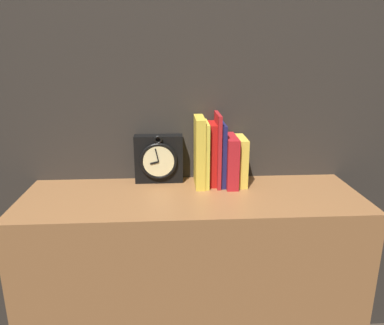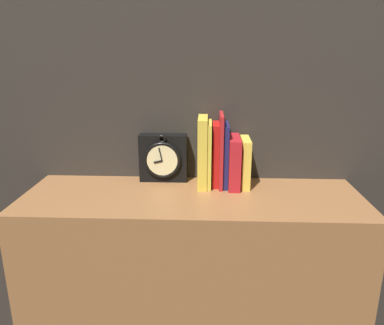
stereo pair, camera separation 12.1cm
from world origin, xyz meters
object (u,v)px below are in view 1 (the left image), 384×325
at_px(book_slot3_red, 218,150).
at_px(clock, 159,159).
at_px(book_slot5_red, 230,161).
at_px(book_slot0_yellow, 199,152).
at_px(book_slot2_red, 212,154).
at_px(book_slot4_navy, 222,154).
at_px(book_slot1_yellow, 206,154).
at_px(book_slot6_yellow, 241,161).

bearing_deg(book_slot3_red, clock, 170.17).
bearing_deg(book_slot3_red, book_slot5_red, -8.75).
bearing_deg(book_slot0_yellow, book_slot2_red, 14.81).
relative_size(book_slot3_red, book_slot4_navy, 1.16).
height_order(book_slot2_red, book_slot3_red, book_slot3_red).
relative_size(book_slot2_red, book_slot5_red, 1.25).
relative_size(book_slot1_yellow, book_slot4_navy, 1.03).
distance_m(book_slot1_yellow, book_slot6_yellow, 0.13).
relative_size(book_slot2_red, book_slot4_navy, 1.00).
xyz_separation_m(book_slot0_yellow, book_slot1_yellow, (0.02, 0.00, -0.01)).
bearing_deg(book_slot2_red, book_slot0_yellow, -165.19).
height_order(clock, book_slot4_navy, book_slot4_navy).
bearing_deg(clock, book_slot4_navy, -8.06).
bearing_deg(book_slot3_red, book_slot2_red, 150.60).
bearing_deg(book_slot4_navy, book_slot6_yellow, -1.51).
bearing_deg(book_slot6_yellow, book_slot5_red, -166.53).
bearing_deg(book_slot2_red, book_slot6_yellow, -4.23).
relative_size(book_slot5_red, book_slot6_yellow, 1.04).
distance_m(clock, book_slot3_red, 0.22).
distance_m(clock, book_slot0_yellow, 0.15).
bearing_deg(book_slot0_yellow, clock, 165.20).
relative_size(book_slot0_yellow, book_slot1_yellow, 1.08).
xyz_separation_m(clock, book_slot2_red, (0.19, -0.03, 0.02)).
distance_m(book_slot1_yellow, book_slot4_navy, 0.06).
bearing_deg(book_slot6_yellow, book_slot1_yellow, -179.09).
distance_m(book_slot0_yellow, book_slot2_red, 0.05).
relative_size(clock, book_slot0_yellow, 0.74).
xyz_separation_m(book_slot2_red, book_slot3_red, (0.02, -0.01, 0.02)).
height_order(book_slot1_yellow, book_slot6_yellow, book_slot1_yellow).
bearing_deg(book_slot4_navy, clock, 171.94).
xyz_separation_m(book_slot2_red, book_slot5_red, (0.06, -0.02, -0.02)).
xyz_separation_m(book_slot1_yellow, book_slot5_red, (0.09, -0.01, -0.03)).
distance_m(book_slot2_red, book_slot3_red, 0.03).
distance_m(clock, book_slot6_yellow, 0.30).
bearing_deg(book_slot4_navy, book_slot5_red, -20.85).
bearing_deg(clock, book_slot3_red, -9.83).
distance_m(book_slot4_navy, book_slot5_red, 0.04).
bearing_deg(book_slot5_red, book_slot4_navy, 159.15).
height_order(clock, book_slot2_red, book_slot2_red).
xyz_separation_m(clock, book_slot0_yellow, (0.14, -0.04, 0.04)).
relative_size(book_slot0_yellow, book_slot3_red, 0.95).
xyz_separation_m(book_slot5_red, book_slot6_yellow, (0.04, 0.01, -0.00)).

